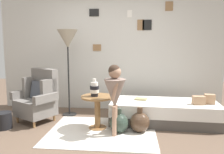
# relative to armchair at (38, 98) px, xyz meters

# --- Properties ---
(ground_plane) EXTENTS (12.00, 12.00, 0.00)m
(ground_plane) POSITION_rel_armchair_xyz_m (1.23, -0.97, -0.44)
(ground_plane) COLOR brown
(gallery_wall) EXTENTS (4.80, 0.12, 2.60)m
(gallery_wall) POSITION_rel_armchair_xyz_m (1.23, 0.98, 0.86)
(gallery_wall) COLOR beige
(gallery_wall) RESTS_ON ground
(rug) EXTENTS (1.73, 1.40, 0.01)m
(rug) POSITION_rel_armchair_xyz_m (1.26, -0.45, -0.43)
(rug) COLOR silver
(rug) RESTS_ON ground
(armchair) EXTENTS (0.90, 0.83, 0.97)m
(armchair) POSITION_rel_armchair_xyz_m (0.00, 0.00, 0.00)
(armchair) COLOR tan
(armchair) RESTS_ON ground
(daybed) EXTENTS (1.94, 0.90, 0.40)m
(daybed) POSITION_rel_armchair_xyz_m (2.31, 0.09, -0.24)
(daybed) COLOR #4C4742
(daybed) RESTS_ON ground
(pillow_head) EXTENTS (0.19, 0.15, 0.17)m
(pillow_head) POSITION_rel_armchair_xyz_m (3.08, 0.01, 0.04)
(pillow_head) COLOR tan
(pillow_head) RESTS_ON daybed
(pillow_mid) EXTENTS (0.21, 0.13, 0.14)m
(pillow_mid) POSITION_rel_armchair_xyz_m (2.88, -0.05, 0.03)
(pillow_mid) COLOR tan
(pillow_mid) RESTS_ON daybed
(side_table) EXTENTS (0.55, 0.55, 0.56)m
(side_table) POSITION_rel_armchair_xyz_m (1.16, -0.30, -0.04)
(side_table) COLOR olive
(side_table) RESTS_ON ground
(vase_striped) EXTENTS (0.15, 0.15, 0.30)m
(vase_striped) POSITION_rel_armchair_xyz_m (1.12, -0.32, 0.25)
(vase_striped) COLOR black
(vase_striped) RESTS_ON side_table
(floor_lamp) EXTENTS (0.40, 0.40, 1.71)m
(floor_lamp) POSITION_rel_armchair_xyz_m (0.47, 0.41, 1.03)
(floor_lamp) COLOR black
(floor_lamp) RESTS_ON ground
(person_child) EXTENTS (0.34, 0.34, 1.12)m
(person_child) POSITION_rel_armchair_xyz_m (1.48, -0.57, 0.27)
(person_child) COLOR #A37A60
(person_child) RESTS_ON ground
(book_on_daybed) EXTENTS (0.25, 0.21, 0.03)m
(book_on_daybed) POSITION_rel_armchair_xyz_m (1.90, 0.19, -0.02)
(book_on_daybed) COLOR tan
(book_on_daybed) RESTS_ON daybed
(demijohn_near) EXTENTS (0.31, 0.31, 0.40)m
(demijohn_near) POSITION_rel_armchair_xyz_m (1.53, -0.44, -0.28)
(demijohn_near) COLOR #2D3D33
(demijohn_near) RESTS_ON ground
(demijohn_far) EXTENTS (0.33, 0.33, 0.41)m
(demijohn_far) POSITION_rel_armchair_xyz_m (1.87, -0.39, -0.27)
(demijohn_far) COLOR #473323
(demijohn_far) RESTS_ON ground
(magazine_basket) EXTENTS (0.28, 0.28, 0.28)m
(magazine_basket) POSITION_rel_armchair_xyz_m (-0.43, -0.46, -0.30)
(magazine_basket) COLOR black
(magazine_basket) RESTS_ON ground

